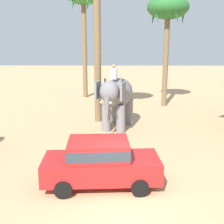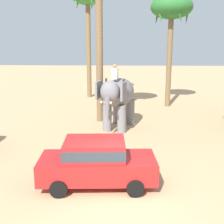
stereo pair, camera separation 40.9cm
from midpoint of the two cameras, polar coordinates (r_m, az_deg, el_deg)
The scene contains 4 objects.
ground_plane at distance 9.69m, azimuth 2.03°, elevation -17.57°, with size 120.00×120.00×0.00m, color tan.
car_sedan_foreground at distance 10.38m, azimuth -1.94°, elevation -9.64°, with size 4.19×2.06×1.70m.
elephant_with_mahout at distance 16.98m, azimuth 1.89°, elevation 3.20°, with size 2.52×4.02×3.88m.
palm_tree_left_of_road at distance 23.72m, azimuth 12.18°, elevation 18.98°, with size 3.20×3.20×8.60m.
Camera 2 is at (0.20, -8.31, 4.97)m, focal length 46.29 mm.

